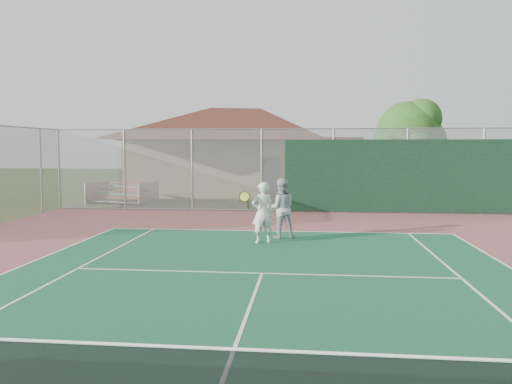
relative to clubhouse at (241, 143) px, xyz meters
The scene contains 6 objects.
back_fence 11.01m from the clubhouse, 61.29° to the right, with size 20.08×0.11×3.53m.
clubhouse is the anchor object (origin of this frame).
bleachers 9.00m from the clubhouse, 124.78° to the right, with size 3.17×2.30×1.04m.
tree 10.60m from the clubhouse, 31.83° to the right, with size 3.63×3.43×5.06m.
player_white_front 17.06m from the clubhouse, 80.39° to the right, with size 1.02×0.74×1.72m.
player_grey_back 16.37m from the clubhouse, 78.24° to the right, with size 0.99×0.84×1.78m.
Camera 1 is at (0.95, -4.01, 2.68)m, focal length 35.00 mm.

